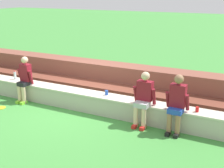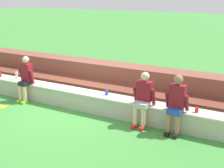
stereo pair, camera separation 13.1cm
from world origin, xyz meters
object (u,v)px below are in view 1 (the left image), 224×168
person_left_of_center (143,97)px  person_center (177,102)px  frisbee (1,108)px  water_bottle_mid_left (15,75)px  plastic_cup_middle (197,109)px  plastic_cup_right_end (107,93)px  person_far_left (24,78)px

person_left_of_center → person_center: bearing=-2.7°
person_center → frisbee: bearing=-170.9°
person_left_of_center → water_bottle_mid_left: (-4.41, 0.26, -0.08)m
person_left_of_center → plastic_cup_middle: 1.28m
person_center → plastic_cup_right_end: person_center is taller
person_far_left → person_left_of_center: 3.73m
person_center → plastic_cup_right_end: (-1.99, 0.30, -0.17)m
person_center → water_bottle_mid_left: bearing=176.8°
plastic_cup_middle → plastic_cup_right_end: bearing=177.9°
person_center → plastic_cup_right_end: 2.02m
water_bottle_mid_left → plastic_cup_middle: water_bottle_mid_left is taller
person_left_of_center → plastic_cup_right_end: bearing=167.1°
person_center → person_far_left: bearing=-179.8°
person_left_of_center → person_center: 0.83m
plastic_cup_middle → frisbee: (-5.24, -0.99, -0.57)m
frisbee → person_center: bearing=9.1°
water_bottle_mid_left → plastic_cup_middle: 5.67m
person_center → plastic_cup_middle: size_ratio=11.43×
plastic_cup_right_end → person_far_left: bearing=-172.9°
person_left_of_center → frisbee: size_ratio=5.01×
person_left_of_center → water_bottle_mid_left: size_ratio=4.97×
plastic_cup_right_end → water_bottle_mid_left: bearing=-179.9°
person_left_of_center → plastic_cup_middle: person_left_of_center is taller
person_far_left → person_left_of_center: person_far_left is taller
person_far_left → person_center: (4.56, 0.02, 0.03)m
water_bottle_mid_left → person_left_of_center: bearing=-3.3°
plastic_cup_right_end → plastic_cup_middle: size_ratio=1.01×
person_far_left → plastic_cup_right_end: size_ratio=11.10×
person_far_left → plastic_cup_middle: size_ratio=11.16×
person_far_left → person_left_of_center: size_ratio=1.01×
plastic_cup_right_end → plastic_cup_middle: 2.41m
plastic_cup_middle → frisbee: size_ratio=0.46×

